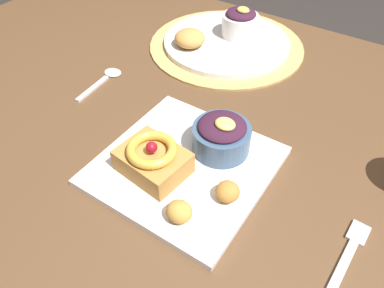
{
  "coord_description": "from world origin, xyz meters",
  "views": [
    {
      "loc": [
        0.23,
        -0.47,
        1.19
      ],
      "look_at": [
        0.0,
        -0.12,
        0.77
      ],
      "focal_mm": 34.69,
      "sensor_mm": 36.0,
      "label": 1
    }
  ],
  "objects_px": {
    "back_pastry": "(190,38)",
    "spoon": "(104,80)",
    "cake_slice": "(153,159)",
    "fork": "(350,251)",
    "fritter_middle": "(179,212)",
    "back_plate": "(226,42)",
    "back_ramekin": "(240,23)",
    "berry_ramekin": "(222,136)",
    "front_plate": "(185,166)",
    "fritter_front": "(228,192)"
  },
  "relations": [
    {
      "from": "fork",
      "to": "fritter_middle",
      "type": "bearing_deg",
      "value": 114.94
    },
    {
      "from": "cake_slice",
      "to": "back_pastry",
      "type": "distance_m",
      "value": 0.38
    },
    {
      "from": "fritter_front",
      "to": "back_ramekin",
      "type": "xyz_separation_m",
      "value": [
        -0.22,
        0.44,
        0.02
      ]
    },
    {
      "from": "front_plate",
      "to": "berry_ramekin",
      "type": "xyz_separation_m",
      "value": [
        0.03,
        0.06,
        0.04
      ]
    },
    {
      "from": "back_plate",
      "to": "back_pastry",
      "type": "height_order",
      "value": "back_pastry"
    },
    {
      "from": "fritter_middle",
      "to": "cake_slice",
      "type": "bearing_deg",
      "value": 148.86
    },
    {
      "from": "back_plate",
      "to": "fork",
      "type": "distance_m",
      "value": 0.56
    },
    {
      "from": "front_plate",
      "to": "back_ramekin",
      "type": "distance_m",
      "value": 0.44
    },
    {
      "from": "cake_slice",
      "to": "back_pastry",
      "type": "xyz_separation_m",
      "value": [
        -0.16,
        0.35,
        -0.0
      ]
    },
    {
      "from": "back_plate",
      "to": "back_ramekin",
      "type": "xyz_separation_m",
      "value": [
        0.01,
        0.04,
        0.04
      ]
    },
    {
      "from": "back_ramekin",
      "to": "fork",
      "type": "bearing_deg",
      "value": -46.41
    },
    {
      "from": "fritter_middle",
      "to": "back_pastry",
      "type": "bearing_deg",
      "value": 122.09
    },
    {
      "from": "back_ramekin",
      "to": "fork",
      "type": "distance_m",
      "value": 0.58
    },
    {
      "from": "cake_slice",
      "to": "back_plate",
      "type": "distance_m",
      "value": 0.43
    },
    {
      "from": "back_plate",
      "to": "back_pastry",
      "type": "xyz_separation_m",
      "value": [
        -0.06,
        -0.07,
        0.02
      ]
    },
    {
      "from": "back_pastry",
      "to": "berry_ramekin",
      "type": "bearing_deg",
      "value": -47.2
    },
    {
      "from": "front_plate",
      "to": "fork",
      "type": "relative_size",
      "value": 2.08
    },
    {
      "from": "cake_slice",
      "to": "spoon",
      "type": "height_order",
      "value": "cake_slice"
    },
    {
      "from": "cake_slice",
      "to": "berry_ramekin",
      "type": "bearing_deg",
      "value": 57.63
    },
    {
      "from": "front_plate",
      "to": "cake_slice",
      "type": "bearing_deg",
      "value": -130.29
    },
    {
      "from": "fritter_front",
      "to": "fritter_middle",
      "type": "xyz_separation_m",
      "value": [
        -0.04,
        -0.07,
        0.0
      ]
    },
    {
      "from": "back_ramekin",
      "to": "berry_ramekin",
      "type": "bearing_deg",
      "value": -66.09
    },
    {
      "from": "berry_ramekin",
      "to": "front_plate",
      "type": "bearing_deg",
      "value": -116.41
    },
    {
      "from": "cake_slice",
      "to": "spoon",
      "type": "bearing_deg",
      "value": 149.27
    },
    {
      "from": "back_plate",
      "to": "back_pastry",
      "type": "bearing_deg",
      "value": -128.95
    },
    {
      "from": "back_pastry",
      "to": "fork",
      "type": "bearing_deg",
      "value": -33.49
    },
    {
      "from": "cake_slice",
      "to": "back_ramekin",
      "type": "bearing_deg",
      "value": 101.54
    },
    {
      "from": "fritter_front",
      "to": "spoon",
      "type": "height_order",
      "value": "fritter_front"
    },
    {
      "from": "back_pastry",
      "to": "spoon",
      "type": "height_order",
      "value": "back_pastry"
    },
    {
      "from": "back_pastry",
      "to": "spoon",
      "type": "bearing_deg",
      "value": -114.05
    },
    {
      "from": "fork",
      "to": "spoon",
      "type": "bearing_deg",
      "value": 81.21
    },
    {
      "from": "back_plate",
      "to": "back_pastry",
      "type": "distance_m",
      "value": 0.1
    },
    {
      "from": "cake_slice",
      "to": "back_pastry",
      "type": "height_order",
      "value": "cake_slice"
    },
    {
      "from": "back_ramekin",
      "to": "spoon",
      "type": "relative_size",
      "value": 0.68
    },
    {
      "from": "berry_ramekin",
      "to": "spoon",
      "type": "relative_size",
      "value": 0.76
    },
    {
      "from": "cake_slice",
      "to": "fritter_front",
      "type": "relative_size",
      "value": 3.09
    },
    {
      "from": "fritter_front",
      "to": "fritter_middle",
      "type": "bearing_deg",
      "value": -119.42
    },
    {
      "from": "berry_ramekin",
      "to": "back_pastry",
      "type": "height_order",
      "value": "berry_ramekin"
    },
    {
      "from": "berry_ramekin",
      "to": "fork",
      "type": "bearing_deg",
      "value": -14.8
    },
    {
      "from": "fritter_middle",
      "to": "back_plate",
      "type": "relative_size",
      "value": 0.13
    },
    {
      "from": "back_plate",
      "to": "spoon",
      "type": "xyz_separation_m",
      "value": [
        -0.15,
        -0.27,
        -0.01
      ]
    },
    {
      "from": "back_pastry",
      "to": "spoon",
      "type": "xyz_separation_m",
      "value": [
        -0.09,
        -0.2,
        -0.03
      ]
    },
    {
      "from": "cake_slice",
      "to": "fork",
      "type": "relative_size",
      "value": 0.89
    },
    {
      "from": "fritter_middle",
      "to": "back_plate",
      "type": "xyz_separation_m",
      "value": [
        -0.19,
        0.47,
        -0.02
      ]
    },
    {
      "from": "fritter_front",
      "to": "fork",
      "type": "xyz_separation_m",
      "value": [
        0.18,
        0.02,
        -0.02
      ]
    },
    {
      "from": "cake_slice",
      "to": "back_pastry",
      "type": "bearing_deg",
      "value": 115.32
    },
    {
      "from": "front_plate",
      "to": "fork",
      "type": "distance_m",
      "value": 0.27
    },
    {
      "from": "fritter_front",
      "to": "front_plate",
      "type": "bearing_deg",
      "value": 165.79
    },
    {
      "from": "cake_slice",
      "to": "fritter_front",
      "type": "xyz_separation_m",
      "value": [
        0.12,
        0.02,
        -0.01
      ]
    },
    {
      "from": "back_plate",
      "to": "back_ramekin",
      "type": "distance_m",
      "value": 0.05
    }
  ]
}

